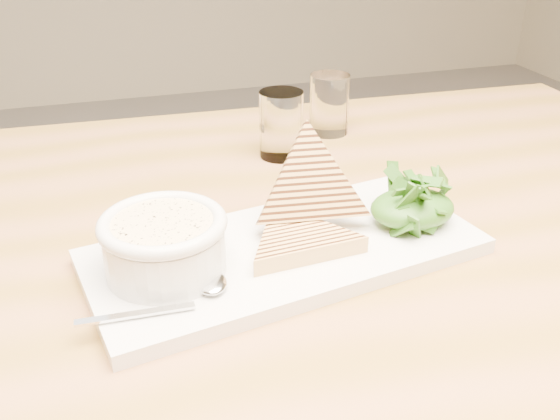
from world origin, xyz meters
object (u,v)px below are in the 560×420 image
object	(u,v)px
glass_far	(329,104)
soup_bowl	(165,251)
platter	(285,251)
glass_near	(281,125)
table_top	(286,241)

from	to	relation	value
glass_far	soup_bowl	bearing A→B (deg)	-130.86
soup_bowl	glass_far	world-z (taller)	glass_far
soup_bowl	glass_far	size ratio (longest dim) A/B	1.25
platter	glass_near	distance (m)	0.29
table_top	glass_near	xyz separation A→B (m)	(0.06, 0.21, 0.07)
platter	glass_far	world-z (taller)	glass_far
table_top	glass_near	bearing A→B (deg)	74.28
table_top	soup_bowl	bearing A→B (deg)	-152.19
table_top	platter	world-z (taller)	platter
table_top	soup_bowl	size ratio (longest dim) A/B	11.05
glass_near	glass_far	size ratio (longest dim) A/B	1.03
glass_near	soup_bowl	bearing A→B (deg)	-125.89
table_top	platter	distance (m)	0.08
table_top	platter	size ratio (longest dim) A/B	3.14
soup_bowl	glass_far	xyz separation A→B (m)	(0.32, 0.36, 0.01)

